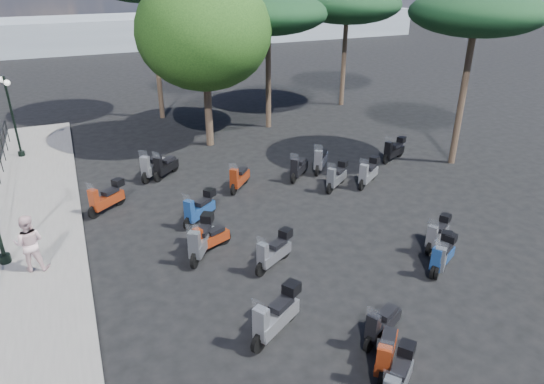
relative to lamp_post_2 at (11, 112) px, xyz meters
name	(u,v)px	position (x,y,z in m)	size (l,w,h in m)	color
ground	(287,287)	(7.17, -13.45, -2.21)	(120.00, 120.00, 0.00)	black
sidewalk	(32,279)	(0.67, -10.45, -2.14)	(3.00, 30.00, 0.15)	slate
lamp_post_2	(11,112)	(0.00, 0.00, 0.00)	(0.51, 1.03, 3.62)	black
pedestrian_far	(29,243)	(0.76, -10.04, -1.21)	(0.83, 0.65, 1.71)	beige
scooter_2	(276,316)	(6.14, -15.06, -1.66)	(1.64, 1.15, 1.47)	black
scooter_3	(210,239)	(5.73, -10.85, -1.79)	(1.45, 0.76, 1.22)	black
scooter_4	(107,198)	(3.09, -6.84, -1.70)	(1.43, 1.18, 1.35)	black
scooter_5	(165,167)	(5.63, -4.59, -1.76)	(1.25, 1.20, 1.30)	black
scooter_8	(386,353)	(7.90, -17.00, -1.76)	(1.19, 1.26, 1.30)	black
scooter_9	(201,240)	(5.43, -10.98, -1.67)	(1.17, 1.60, 1.45)	black
scooter_10	(200,209)	(5.93, -8.90, -1.72)	(1.41, 1.13, 1.32)	black
scooter_11	(152,167)	(5.12, -4.47, -1.71)	(1.21, 1.49, 1.44)	black
scooter_13	(397,381)	(7.63, -17.77, -1.72)	(1.38, 1.17, 1.32)	black
scooter_14	(382,324)	(8.37, -16.16, -1.78)	(1.43, 0.85, 1.24)	black
scooter_15	(274,252)	(7.22, -12.37, -1.72)	(1.47, 0.99, 1.30)	black
scooter_16	(239,178)	(8.06, -6.90, -1.76)	(1.17, 1.29, 1.31)	black
scooter_17	(299,168)	(10.66, -6.86, -1.76)	(1.24, 1.20, 1.29)	black
scooter_20	(442,256)	(11.64, -14.40, -1.76)	(1.39, 0.89, 1.21)	black
scooter_21	(437,234)	(12.34, -13.36, -1.75)	(1.40, 0.91, 1.22)	black
scooter_22	(368,173)	(12.96, -8.49, -1.71)	(1.43, 1.12, 1.33)	black
scooter_23	(337,177)	(11.63, -8.29, -1.73)	(1.38, 1.10, 1.28)	black
scooter_27	(442,255)	(11.66, -14.36, -1.75)	(1.28, 1.11, 1.23)	black
scooter_28	(394,150)	(15.48, -6.69, -1.73)	(1.51, 0.85, 1.28)	black
scooter_29	(321,160)	(11.88, -6.49, -1.73)	(1.21, 1.40, 1.39)	black
broadleaf_tree	(204,32)	(8.44, -1.47, 3.10)	(6.10, 6.10, 7.91)	#38281E
pine_0	(268,14)	(12.16, 0.06, 3.60)	(5.90, 5.90, 6.87)	#38281E
pine_1	(347,5)	(18.11, 2.49, 3.67)	(6.21, 6.21, 6.99)	#38281E
pine_3	(477,13)	(17.74, -7.92, 4.09)	(5.28, 5.28, 7.25)	#38281E
distant_hills	(109,32)	(7.17, 31.55, -0.71)	(70.00, 8.00, 3.00)	gray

